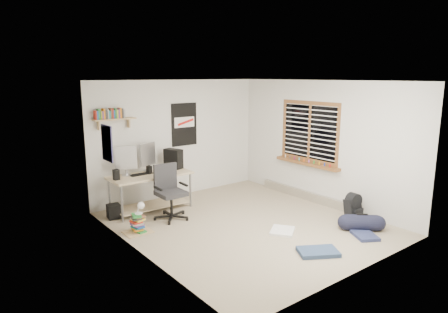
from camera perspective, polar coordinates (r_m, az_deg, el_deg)
floor at (r=7.20m, az=3.12°, el=-9.64°), size 4.00×4.50×0.01m
ceiling at (r=6.71m, az=3.36°, el=10.77°), size 4.00×4.50×0.01m
back_wall at (r=8.65m, az=-6.58°, el=2.54°), size 4.00×0.01×2.50m
left_wall at (r=5.76m, az=-12.03°, el=-2.20°), size 0.01×4.50×2.50m
right_wall at (r=8.28m, az=13.81°, el=1.87°), size 0.01×4.50×2.50m
desk at (r=7.91m, az=-10.38°, el=-5.02°), size 1.71×1.16×0.72m
monitor_left at (r=7.76m, az=-13.79°, el=-1.11°), size 0.41×0.24×0.44m
monitor_right at (r=8.03m, az=-10.84°, el=-0.55°), size 0.41×0.24×0.45m
pc_tower at (r=8.21m, az=-7.25°, el=-0.33°), size 0.29×0.42×0.40m
keyboard at (r=7.82m, az=-11.77°, el=-2.50°), size 0.45×0.17×0.02m
speaker_left at (r=7.52m, az=-15.15°, el=-2.54°), size 0.10×0.10×0.20m
speaker_right at (r=7.83m, az=-10.64°, el=-1.90°), size 0.10×0.10×0.17m
office_chair at (r=7.35m, az=-7.56°, el=-5.19°), size 0.69×0.69×1.01m
wall_shelf at (r=7.83m, az=-15.38°, el=5.17°), size 0.80×0.22×0.24m
poster_back_wall at (r=8.66m, az=-5.69°, el=4.58°), size 0.62×0.03×0.92m
poster_left_wall at (r=6.81m, az=-16.38°, el=1.83°), size 0.02×0.42×0.60m
window at (r=8.39m, az=12.04°, el=3.46°), size 0.10×1.50×1.26m
baseboard_heater at (r=8.69m, az=11.69°, el=-5.45°), size 0.08×2.50×0.18m
backpack at (r=7.71m, az=17.93°, el=-7.12°), size 0.31×0.26×0.38m
duffel_bag at (r=7.25m, az=19.05°, el=-8.90°), size 0.39×0.39×0.54m
tshirt at (r=6.91m, az=8.35°, el=-10.45°), size 0.58×0.56×0.04m
jeans_a at (r=6.22m, az=13.30°, el=-13.12°), size 0.68×0.61×0.06m
jeans_b at (r=7.02m, az=19.47°, el=-10.60°), size 0.50×0.54×0.05m
book_stack at (r=6.92m, az=-12.25°, el=-9.40°), size 0.47×0.43×0.27m
desk_lamp at (r=6.84m, az=-12.11°, el=-7.61°), size 0.21×0.25×0.22m
subwoofer at (r=7.67m, az=-15.46°, el=-7.54°), size 0.25×0.25×0.25m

